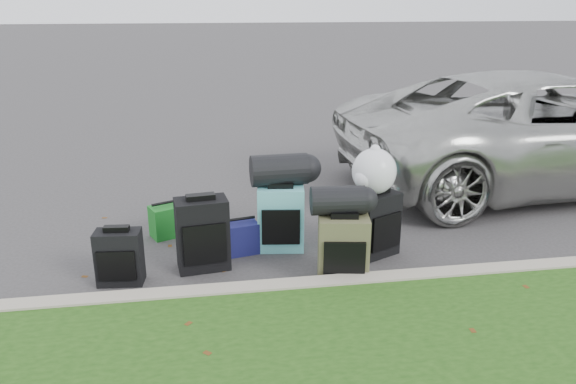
{
  "coord_description": "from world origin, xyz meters",
  "views": [
    {
      "loc": [
        -0.96,
        -5.22,
        2.44
      ],
      "look_at": [
        -0.1,
        0.2,
        0.55
      ],
      "focal_mm": 35.0,
      "sensor_mm": 36.0,
      "label": 1
    }
  ],
  "objects": [
    {
      "name": "ground",
      "position": [
        0.0,
        0.0,
        0.0
      ],
      "size": [
        120.0,
        120.0,
        0.0
      ],
      "primitive_type": "plane",
      "color": "#383535",
      "rests_on": "ground"
    },
    {
      "name": "curb",
      "position": [
        0.0,
        -1.0,
        0.07
      ],
      "size": [
        120.0,
        0.18,
        0.15
      ],
      "primitive_type": "cube",
      "color": "#9E937F",
      "rests_on": "ground"
    },
    {
      "name": "suv",
      "position": [
        3.65,
        1.61,
        0.77
      ],
      "size": [
        5.7,
        2.93,
        1.54
      ],
      "primitive_type": "imported",
      "rotation": [
        0.0,
        0.0,
        1.64
      ],
      "color": "#B7B7B2",
      "rests_on": "ground"
    },
    {
      "name": "suitcase_small_black",
      "position": [
        -1.74,
        -0.48,
        0.25
      ],
      "size": [
        0.42,
        0.26,
        0.5
      ],
      "primitive_type": "cube",
      "rotation": [
        0.0,
        0.0,
        -0.09
      ],
      "color": "black",
      "rests_on": "ground"
    },
    {
      "name": "suitcase_large_black_left",
      "position": [
        -0.99,
        -0.3,
        0.35
      ],
      "size": [
        0.51,
        0.35,
        0.69
      ],
      "primitive_type": "cube",
      "rotation": [
        0.0,
        0.0,
        0.13
      ],
      "color": "black",
      "rests_on": "ground"
    },
    {
      "name": "suitcase_olive",
      "position": [
        0.25,
        -0.75,
        0.31
      ],
      "size": [
        0.49,
        0.35,
        0.61
      ],
      "primitive_type": "cube",
      "rotation": [
        0.0,
        0.0,
        -0.17
      ],
      "color": "#424228",
      "rests_on": "ground"
    },
    {
      "name": "suitcase_teal",
      "position": [
        -0.2,
        0.02,
        0.33
      ],
      "size": [
        0.5,
        0.34,
        0.66
      ],
      "primitive_type": "cube",
      "rotation": [
        0.0,
        0.0,
        -0.14
      ],
      "color": "teal",
      "rests_on": "ground"
    },
    {
      "name": "suitcase_large_black_right",
      "position": [
        0.72,
        -0.26,
        0.32
      ],
      "size": [
        0.5,
        0.42,
        0.65
      ],
      "primitive_type": "cube",
      "rotation": [
        0.0,
        0.0,
        0.44
      ],
      "color": "black",
      "rests_on": "ground"
    },
    {
      "name": "tote_green",
      "position": [
        -1.39,
        0.53,
        0.17
      ],
      "size": [
        0.37,
        0.34,
        0.34
      ],
      "primitive_type": "cube",
      "rotation": [
        0.0,
        0.0,
        0.41
      ],
      "color": "#186E1F",
      "rests_on": "ground"
    },
    {
      "name": "tote_navy",
      "position": [
        -0.6,
        -0.0,
        0.16
      ],
      "size": [
        0.35,
        0.3,
        0.32
      ],
      "primitive_type": "cube",
      "rotation": [
        0.0,
        0.0,
        0.21
      ],
      "color": "navy",
      "rests_on": "ground"
    },
    {
      "name": "duffel_left",
      "position": [
        0.21,
        -0.66,
        0.74
      ],
      "size": [
        0.5,
        0.3,
        0.26
      ],
      "primitive_type": "cylinder",
      "rotation": [
        0.0,
        1.57,
        -0.08
      ],
      "color": "black",
      "rests_on": "suitcase_olive"
    },
    {
      "name": "duffel_right",
      "position": [
        -0.2,
        0.11,
        0.82
      ],
      "size": [
        0.58,
        0.34,
        0.32
      ],
      "primitive_type": "cylinder",
      "rotation": [
        0.0,
        1.57,
        0.04
      ],
      "color": "black",
      "rests_on": "suitcase_teal"
    },
    {
      "name": "trash_bag",
      "position": [
        0.68,
        -0.23,
        0.86
      ],
      "size": [
        0.43,
        0.43,
        0.43
      ],
      "primitive_type": "sphere",
      "color": "white",
      "rests_on": "suitcase_large_black_right"
    }
  ]
}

